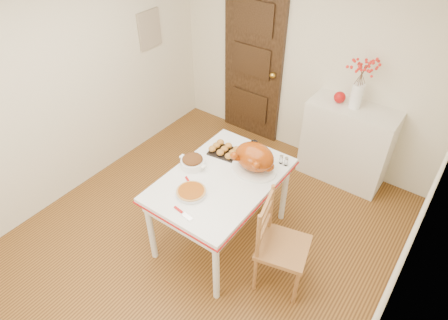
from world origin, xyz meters
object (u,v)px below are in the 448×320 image
Objects in this scene: chair_oak at (284,246)px; sideboard at (346,144)px; kitchen_table at (221,209)px; turkey_platter at (254,158)px; pumpkin_pie at (191,191)px.

sideboard is at bearing -9.64° from chair_oak.
chair_oak is at bearing -85.65° from sideboard.
chair_oak is (0.76, -0.11, 0.08)m from kitchen_table.
turkey_platter reaches higher than sideboard.
sideboard reaches higher than chair_oak.
chair_oak is 0.94m from pumpkin_pie.
kitchen_table is 3.02× the size of turkey_platter.
sideboard is at bearing 70.28° from pumpkin_pie.
pumpkin_pie is at bearing -94.42° from turkey_platter.
pumpkin_pie reaches higher than kitchen_table.
turkey_platter is at bearing 65.78° from pumpkin_pie.
pumpkin_pie is (-0.09, -0.33, 0.44)m from kitchen_table.
chair_oak is 2.18× the size of turkey_platter.
turkey_platter is 0.67m from pumpkin_pie.
chair_oak is at bearing -14.06° from turkey_platter.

